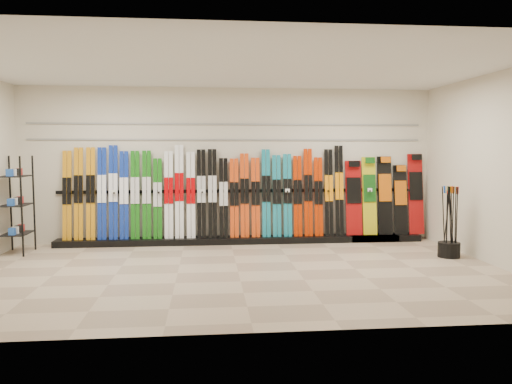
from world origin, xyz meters
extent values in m
plane|color=gray|center=(0.00, 0.00, 0.00)|extent=(8.00, 8.00, 0.00)
plane|color=beige|center=(0.00, 2.50, 1.50)|extent=(8.00, 0.00, 8.00)
plane|color=beige|center=(4.00, 0.00, 1.50)|extent=(0.00, 5.00, 5.00)
plane|color=silver|center=(0.00, 0.00, 3.00)|extent=(8.00, 8.00, 0.00)
cube|color=black|center=(0.22, 2.28, 0.06)|extent=(8.00, 0.40, 0.12)
cube|color=orange|center=(-3.06, 2.33, 0.95)|extent=(0.17, 0.21, 1.67)
cube|color=orange|center=(-2.85, 2.33, 0.98)|extent=(0.17, 0.21, 1.73)
cube|color=orange|center=(-2.63, 2.33, 0.99)|extent=(0.17, 0.21, 1.73)
cube|color=#122D98|center=(-2.42, 2.33, 0.99)|extent=(0.17, 0.21, 1.73)
cube|color=#122D98|center=(-2.21, 2.33, 1.01)|extent=(0.17, 0.22, 1.77)
cube|color=#122D98|center=(-2.01, 2.33, 0.95)|extent=(0.17, 0.21, 1.66)
cube|color=#176713|center=(-1.81, 2.33, 0.95)|extent=(0.17, 0.21, 1.67)
cube|color=#176713|center=(-1.59, 2.33, 0.95)|extent=(0.17, 0.21, 1.67)
cube|color=#176713|center=(-1.39, 2.32, 0.88)|extent=(0.17, 0.19, 1.52)
cube|color=white|center=(-1.18, 2.33, 0.95)|extent=(0.17, 0.21, 1.66)
cube|color=white|center=(-0.98, 2.33, 1.01)|extent=(0.17, 0.22, 1.78)
cube|color=white|center=(-0.76, 2.32, 0.94)|extent=(0.17, 0.20, 1.65)
cube|color=black|center=(-0.56, 2.33, 0.97)|extent=(0.17, 0.21, 1.69)
cube|color=black|center=(-0.35, 2.33, 0.97)|extent=(0.17, 0.21, 1.70)
cube|color=black|center=(-0.13, 2.32, 0.88)|extent=(0.17, 0.19, 1.53)
cube|color=#E24310|center=(0.07, 2.32, 0.88)|extent=(0.17, 0.19, 1.52)
cube|color=#E24310|center=(0.28, 2.32, 0.93)|extent=(0.17, 0.20, 1.62)
cube|color=#E24310|center=(0.49, 2.32, 0.89)|extent=(0.17, 0.19, 1.53)
cube|color=teal|center=(0.70, 2.33, 0.97)|extent=(0.17, 0.21, 1.69)
cube|color=teal|center=(0.90, 2.32, 0.91)|extent=(0.17, 0.20, 1.58)
cube|color=teal|center=(1.12, 2.32, 0.92)|extent=(0.17, 0.20, 1.60)
cube|color=#BB2600|center=(1.32, 2.32, 0.90)|extent=(0.17, 0.20, 1.57)
cube|color=#BB2600|center=(1.53, 2.33, 0.97)|extent=(0.17, 0.21, 1.71)
cube|color=#BB2600|center=(1.73, 2.32, 0.89)|extent=(0.17, 0.19, 1.54)
cube|color=black|center=(1.94, 2.33, 0.97)|extent=(0.17, 0.21, 1.70)
cube|color=black|center=(2.15, 2.33, 1.00)|extent=(0.17, 0.22, 1.77)
cube|color=#990C0C|center=(2.45, 2.35, 0.85)|extent=(0.32, 0.23, 1.47)
cube|color=gold|center=(2.77, 2.36, 0.89)|extent=(0.28, 0.24, 1.54)
cube|color=black|center=(3.09, 2.36, 0.90)|extent=(0.29, 0.24, 1.55)
cube|color=black|center=(3.41, 2.35, 0.81)|extent=(0.27, 0.22, 1.38)
cube|color=#990C0C|center=(3.73, 2.36, 0.92)|extent=(0.30, 0.25, 1.60)
cube|color=black|center=(-3.75, 1.70, 0.85)|extent=(0.40, 0.60, 1.70)
cylinder|color=black|center=(3.60, 0.67, 0.12)|extent=(0.36, 0.36, 0.25)
cylinder|color=black|center=(3.54, 0.66, 0.61)|extent=(0.05, 0.11, 1.18)
cylinder|color=black|center=(3.65, 0.57, 0.61)|extent=(0.08, 0.10, 1.18)
cylinder|color=black|center=(3.65, 0.71, 0.61)|extent=(0.11, 0.10, 1.18)
cylinder|color=black|center=(3.55, 0.65, 0.61)|extent=(0.03, 0.04, 1.18)
cylinder|color=black|center=(3.65, 0.54, 0.61)|extent=(0.07, 0.12, 1.18)
cylinder|color=black|center=(3.62, 0.61, 0.61)|extent=(0.06, 0.09, 1.18)
cylinder|color=black|center=(3.51, 0.71, 0.61)|extent=(0.15, 0.11, 1.17)
cylinder|color=black|center=(3.55, 0.69, 0.61)|extent=(0.10, 0.04, 1.18)
cylinder|color=black|center=(3.62, 0.66, 0.61)|extent=(0.15, 0.05, 1.17)
cylinder|color=black|center=(3.60, 0.65, 0.61)|extent=(0.14, 0.09, 1.17)
cube|color=gray|center=(0.00, 2.48, 2.00)|extent=(7.60, 0.02, 0.03)
cube|color=gray|center=(0.00, 2.48, 2.30)|extent=(7.60, 0.02, 0.03)
camera|label=1|loc=(-0.45, -7.26, 1.80)|focal=35.00mm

